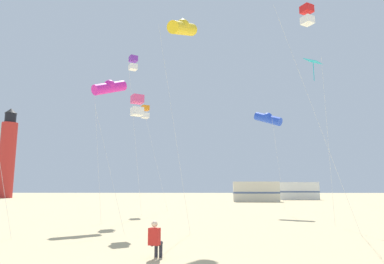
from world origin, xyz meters
TOP-DOWN VIEW (x-y plane):
  - kite_flyer_standing at (0.08, 4.42)m, footprint 0.44×0.56m
  - kite_diamond_cyan at (8.37, 12.91)m, footprint 1.38×1.38m
  - kite_box_orange at (-3.34, 23.25)m, footprint 2.55×2.55m
  - kite_box_scarlet at (7.83, 12.05)m, footprint 3.38×2.63m
  - kite_box_rainbow at (-1.93, 11.60)m, footprint 2.76×2.76m
  - kite_tube_blue at (7.37, 21.77)m, footprint 2.33×2.24m
  - kite_tube_magenta at (-4.45, 15.08)m, footprint 2.14×2.36m
  - kite_tube_gold at (0.59, 11.12)m, footprint 2.15×2.58m
  - kite_box_violet at (-3.81, 19.53)m, footprint 1.41×1.41m
  - lighthouse_distant at (-34.22, 55.82)m, footprint 2.80×2.80m
  - rv_van_cream at (9.64, 42.64)m, footprint 6.57×2.73m
  - rv_van_white at (17.68, 49.97)m, footprint 6.50×2.52m

SIDE VIEW (x-z plane):
  - kite_flyer_standing at x=0.08m, z-range 0.03..1.19m
  - rv_van_cream at x=9.64m, z-range -0.01..2.79m
  - rv_van_white at x=17.68m, z-range -0.01..2.79m
  - kite_box_rainbow at x=-1.93m, z-range 3.02..10.21m
  - lighthouse_distant at x=-34.22m, z-range -0.56..16.24m
  - kite_tube_blue at x=7.37m, z-range 3.59..12.18m
  - kite_tube_magenta at x=-4.45m, z-range 4.01..13.42m
  - kite_box_orange at x=-3.34m, z-range 4.11..13.52m
  - kite_diamond_cyan at x=8.37m, z-range 4.30..14.11m
  - kite_tube_gold at x=0.59m, z-range 5.11..16.73m
  - kite_box_violet at x=-3.81m, z-range 5.71..18.34m
  - kite_box_scarlet at x=7.83m, z-range 5.74..18.45m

